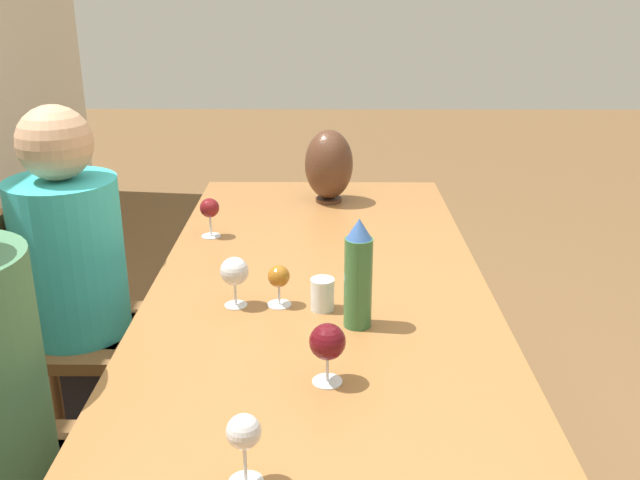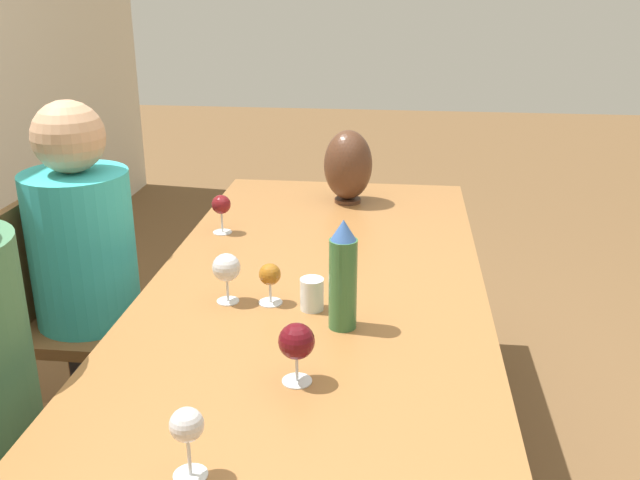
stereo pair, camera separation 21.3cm
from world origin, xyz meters
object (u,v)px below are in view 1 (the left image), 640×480
Objects in this scene: wine_glass_4 at (210,209)px; wine_glass_5 at (279,278)px; wine_glass_1 at (244,434)px; person_far at (77,280)px; water_bottle at (358,275)px; wine_glass_3 at (234,272)px; chair_far at (59,326)px; vase at (329,165)px; wine_glass_2 at (327,343)px; water_tumbler at (322,294)px.

wine_glass_4 reaches higher than wine_glass_5.
wine_glass_1 is 0.12× the size of person_far.
wine_glass_3 is at bearing 71.04° from water_bottle.
chair_far reaches higher than wine_glass_3.
wine_glass_5 is at bearing -153.53° from wine_glass_4.
person_far is (-0.22, 0.40, -0.16)m from wine_glass_4.
wine_glass_4 is 0.48m from person_far.
wine_glass_1 is at bearing -168.65° from wine_glass_4.
water_bottle reaches higher than wine_glass_1.
vase is 1.04m from person_far.
wine_glass_3 is at bearing -164.58° from wine_glass_4.
wine_glass_5 is (0.12, 0.21, -0.06)m from water_bottle.
vase is 2.05× the size of wine_glass_1.
vase is 1.33m from wine_glass_2.
wine_glass_3 is 1.03× the size of wine_glass_4.
wine_glass_2 is (-0.27, 0.08, -0.04)m from water_bottle.
water_tumbler is 0.31× the size of vase.
water_bottle is at bearing -116.32° from person_far.
wine_glass_3 is at bearing 8.19° from wine_glass_1.
wine_glass_3 reaches higher than water_tumbler.
wine_glass_1 is at bearing -144.93° from chair_far.
water_bottle is 2.50× the size of wine_glass_5.
water_tumbler is (0.09, 0.09, -0.10)m from water_bottle.
wine_glass_3 is 0.16× the size of chair_far.
person_far is (1.04, 0.65, -0.17)m from wine_glass_1.
chair_far reaches higher than wine_glass_2.
wine_glass_1 is at bearing 178.83° from wine_glass_5.
wine_glass_2 reaches higher than water_tumbler.
water_bottle is 0.35m from wine_glass_3.
wine_glass_2 is 1.22× the size of wine_glass_5.
wine_glass_5 is (0.00, -0.12, -0.02)m from wine_glass_3.
water_bottle is at bearing -176.21° from vase.
water_tumbler is at bearing -10.71° from wine_glass_1.
wine_glass_2 is 1.01m from wine_glass_4.
vase is 0.33× the size of chair_far.
vase reaches higher than wine_glass_2.
wine_glass_1 reaches higher than wine_glass_5.
water_bottle is at bearing -20.12° from wine_glass_1.
wine_glass_3 is at bearing 85.37° from water_tumbler.
wine_glass_1 is (-1.67, 0.15, -0.05)m from vase.
wine_glass_4 reaches higher than water_tumbler.
water_bottle is at bearing -108.96° from wine_glass_3.
wine_glass_2 is 0.12× the size of person_far.
vase reaches higher than chair_far.
water_bottle reaches higher than wine_glass_2.
person_far is (0.00, -0.08, 0.17)m from chair_far.
wine_glass_3 is 1.21× the size of wine_glass_5.
vase is at bearing -5.23° from wine_glass_1.
person_far is at bearing 63.68° from water_bottle.
chair_far is at bearing 115.08° from wine_glass_4.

